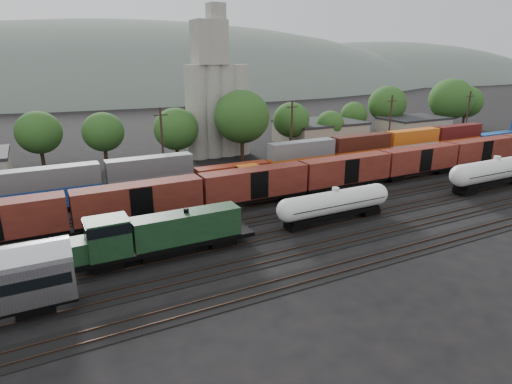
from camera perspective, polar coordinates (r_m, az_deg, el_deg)
name	(u,v)px	position (r m, az deg, el deg)	size (l,w,h in m)	color
ground	(302,212)	(56.39, 6.12, -2.64)	(600.00, 600.00, 0.00)	black
tracks	(302,211)	(56.37, 6.13, -2.59)	(180.00, 33.20, 0.20)	black
green_locomotive	(156,234)	(43.28, -13.19, -5.52)	(18.26, 3.22, 4.83)	black
tank_car_a	(335,203)	(52.52, 10.46, -1.48)	(15.98, 2.86, 4.19)	silver
tank_car_b	(495,171)	(74.33, 29.25, 2.46)	(18.56, 3.32, 4.86)	silver
orange_locomotive	(273,176)	(64.44, 2.27, 2.19)	(16.07, 2.68, 4.02)	black
boxcar_string	(303,177)	(61.15, 6.23, 2.04)	(153.60, 2.90, 4.20)	black
container_wall	(273,163)	(69.85, 2.26, 3.89)	(172.53, 2.60, 5.80)	black
grain_silo	(217,100)	(86.79, -5.21, 12.12)	(13.40, 5.00, 29.00)	#9B998E
industrial_sheds	(235,143)	(88.67, -2.86, 6.60)	(119.38, 17.26, 5.10)	#9E937F
tree_band	(212,119)	(87.97, -5.88, 9.70)	(166.16, 21.64, 14.16)	black
utility_poles	(232,138)	(73.44, -3.26, 7.20)	(122.20, 0.36, 12.00)	black
distant_hills	(121,118)	(311.15, -17.60, 9.36)	(860.00, 286.00, 130.00)	#59665B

